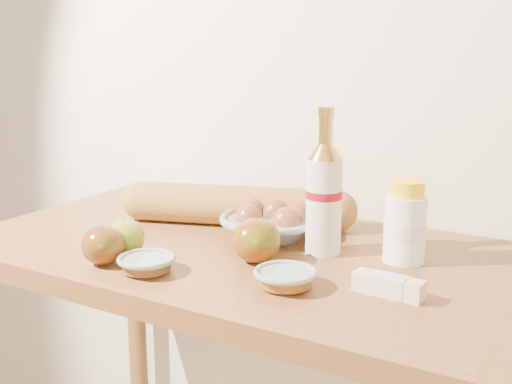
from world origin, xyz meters
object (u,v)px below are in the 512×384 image
baguette (236,206)px  bourbon_bottle (324,195)px  cream_bottle (405,224)px  table (264,310)px  egg_bowl (271,223)px

baguette → bourbon_bottle: bearing=-36.2°
bourbon_bottle → cream_bottle: bearing=13.8°
cream_bottle → table: bearing=-173.8°
bourbon_bottle → baguette: (-0.24, 0.08, -0.07)m
egg_bowl → baguette: (-0.11, 0.04, 0.01)m
bourbon_bottle → egg_bowl: (-0.13, 0.04, -0.08)m
bourbon_bottle → baguette: bearing=164.4°
table → egg_bowl: size_ratio=4.94×
table → egg_bowl: bearing=110.1°
table → egg_bowl: (-0.03, 0.08, 0.15)m
table → baguette: bearing=138.8°
bourbon_bottle → cream_bottle: (0.15, 0.03, -0.04)m
egg_bowl → baguette: bearing=159.1°
baguette → cream_bottle: bearing=-25.3°
bourbon_bottle → egg_bowl: bearing=167.1°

